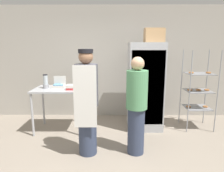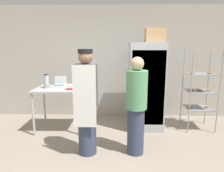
% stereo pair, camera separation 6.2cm
% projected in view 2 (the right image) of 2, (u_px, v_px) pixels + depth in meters
% --- Properties ---
extents(ground_plane, '(14.00, 14.00, 0.00)m').
position_uv_depth(ground_plane, '(110.00, 166.00, 2.98)').
color(ground_plane, gray).
extents(back_wall, '(6.40, 0.12, 2.72)m').
position_uv_depth(back_wall, '(113.00, 63.00, 4.99)').
color(back_wall, '#ADA89E').
rests_on(back_wall, ground_plane).
extents(refrigerator, '(0.71, 0.75, 1.84)m').
position_uv_depth(refrigerator, '(146.00, 86.00, 4.29)').
color(refrigerator, '#ADAFB5').
rests_on(refrigerator, ground_plane).
extents(baking_rack, '(0.59, 0.54, 1.69)m').
position_uv_depth(baking_rack, '(200.00, 91.00, 4.23)').
color(baking_rack, '#93969B').
rests_on(baking_rack, ground_plane).
extents(prep_counter, '(1.06, 0.71, 0.91)m').
position_uv_depth(prep_counter, '(61.00, 93.00, 4.16)').
color(prep_counter, '#ADAFB5').
rests_on(prep_counter, ground_plane).
extents(donut_box, '(0.26, 0.19, 0.23)m').
position_uv_depth(donut_box, '(60.00, 85.00, 4.19)').
color(donut_box, silver).
rests_on(donut_box, prep_counter).
extents(blender_pitcher, '(0.12, 0.12, 0.29)m').
position_uv_depth(blender_pitcher, '(47.00, 82.00, 4.11)').
color(blender_pitcher, '#99999E').
rests_on(blender_pitcher, prep_counter).
extents(binder_stack, '(0.34, 0.23, 0.09)m').
position_uv_depth(binder_stack, '(75.00, 87.00, 4.03)').
color(binder_stack, '#B72D2D').
rests_on(binder_stack, prep_counter).
extents(cardboard_storage_box, '(0.39, 0.32, 0.29)m').
position_uv_depth(cardboard_storage_box, '(155.00, 35.00, 4.01)').
color(cardboard_storage_box, tan).
rests_on(cardboard_storage_box, refrigerator).
extents(person_baker, '(0.36, 0.38, 1.72)m').
position_uv_depth(person_baker, '(87.00, 101.00, 3.19)').
color(person_baker, '#333D56').
rests_on(person_baker, ground_plane).
extents(person_customer, '(0.34, 0.34, 1.60)m').
position_uv_depth(person_customer, '(136.00, 106.00, 3.21)').
color(person_customer, '#333D56').
rests_on(person_customer, ground_plane).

